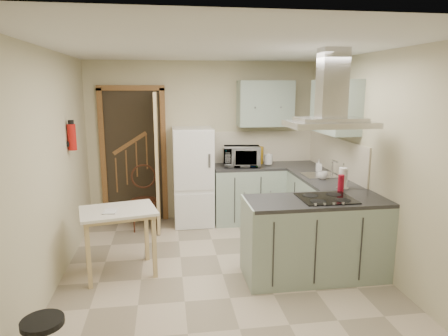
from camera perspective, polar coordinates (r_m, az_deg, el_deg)
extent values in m
plane|color=#BBA991|center=(4.73, -0.21, -14.92)|extent=(4.20, 4.20, 0.00)
plane|color=silver|center=(4.25, -0.24, 16.82)|extent=(4.20, 4.20, 0.00)
plane|color=#C1B996|center=(6.38, -2.91, 3.80)|extent=(3.60, 0.00, 3.60)
plane|color=#C1B996|center=(4.45, -23.85, -0.60)|extent=(0.00, 4.20, 4.20)
plane|color=#C1B996|center=(4.91, 21.07, 0.69)|extent=(0.00, 4.20, 4.20)
cube|color=brown|center=(6.37, -12.76, 1.70)|extent=(1.10, 0.12, 2.10)
cube|color=white|center=(6.16, -4.44, -1.23)|extent=(0.60, 0.60, 1.50)
cube|color=#9EB2A0|center=(6.35, 3.38, -3.62)|extent=(1.08, 0.60, 0.90)
cube|color=#9EB2A0|center=(5.95, 12.69, -4.92)|extent=(0.60, 1.95, 0.90)
cube|color=beige|center=(6.54, 5.52, 3.07)|extent=(1.68, 0.02, 0.50)
cube|color=#9EB2A0|center=(6.32, 5.91, 9.14)|extent=(0.85, 0.35, 0.70)
cube|color=#9EB2A0|center=(5.52, 15.59, 8.44)|extent=(0.35, 0.90, 0.70)
cube|color=#9EB2A0|center=(4.64, 12.94, -9.72)|extent=(1.55, 0.65, 0.90)
cube|color=black|center=(4.53, 14.38, -4.22)|extent=(0.58, 0.50, 0.01)
cube|color=silver|center=(4.39, 14.91, 6.07)|extent=(0.90, 0.55, 0.10)
cube|color=silver|center=(5.68, 13.52, -1.00)|extent=(0.45, 0.40, 0.01)
cylinder|color=#B2140F|center=(5.25, -20.90, 4.13)|extent=(0.10, 0.10, 0.32)
cube|color=#CEC07F|center=(4.76, -14.68, -10.14)|extent=(0.93, 0.77, 0.76)
cube|color=#53381B|center=(6.12, -11.38, -4.57)|extent=(0.41, 0.41, 0.87)
imported|color=black|center=(6.16, 2.54, 1.68)|extent=(0.60, 0.45, 0.31)
cylinder|color=silver|center=(6.27, 6.36, 1.26)|extent=(0.17, 0.17, 0.19)
cube|color=#C48B17|center=(6.42, 5.27, 1.83)|extent=(0.12, 0.19, 0.26)
imported|color=#ABACB7|center=(5.94, 13.40, 0.34)|extent=(0.09, 0.09, 0.17)
cylinder|color=white|center=(5.01, 16.63, -1.35)|extent=(0.13, 0.13, 0.27)
imported|color=silver|center=(5.46, 13.91, -1.04)|extent=(0.17, 0.17, 0.10)
cylinder|color=maroon|center=(4.86, 16.36, -2.11)|extent=(0.09, 0.09, 0.20)
imported|color=maroon|center=(4.56, -16.84, -5.56)|extent=(0.15, 0.20, 0.09)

